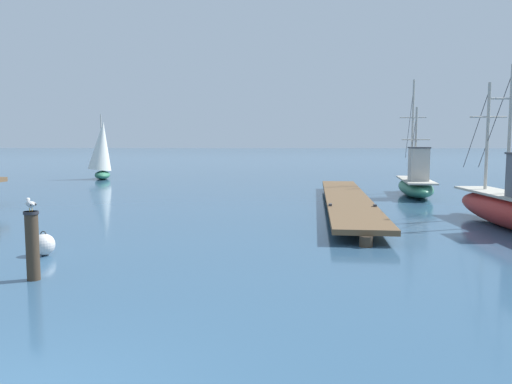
% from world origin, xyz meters
% --- Properties ---
extents(floating_dock, '(3.04, 16.83, 0.53)m').
position_xyz_m(floating_dock, '(5.97, 17.06, 0.36)').
color(floating_dock, brown).
rests_on(floating_dock, ground).
extents(fishing_boat_1, '(2.28, 7.40, 6.08)m').
position_xyz_m(fishing_boat_1, '(10.07, 21.36, 0.70)').
color(fishing_boat_1, '#337556').
rests_on(fishing_boat_1, ground).
extents(mooring_piling, '(0.30, 0.30, 1.41)m').
position_xyz_m(mooring_piling, '(-1.96, 5.31, 0.74)').
color(mooring_piling, '#3D3023').
rests_on(mooring_piling, ground).
extents(perched_seagull, '(0.32, 0.29, 0.27)m').
position_xyz_m(perched_seagull, '(-1.96, 5.31, 1.56)').
color(perched_seagull, gold).
rests_on(perched_seagull, mooring_piling).
extents(mooring_buoy, '(0.54, 0.54, 0.61)m').
position_xyz_m(mooring_buoy, '(-2.77, 7.48, 0.27)').
color(mooring_buoy, silver).
rests_on(mooring_buoy, ground).
extents(distant_sailboat, '(2.46, 3.53, 4.78)m').
position_xyz_m(distant_sailboat, '(-9.95, 32.14, 2.09)').
color(distant_sailboat, '#337556').
rests_on(distant_sailboat, ground).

